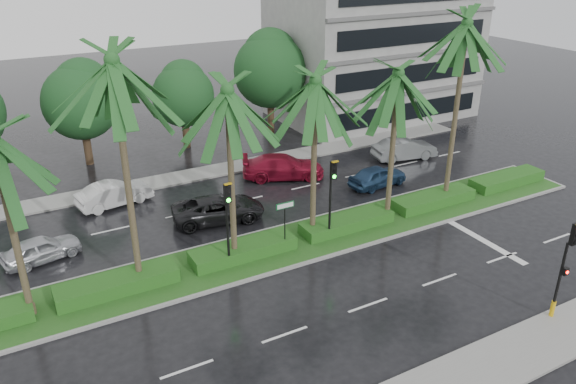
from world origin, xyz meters
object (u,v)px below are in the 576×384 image
car_white (114,194)px  car_red (283,167)px  signal_near (565,266)px  street_sign (285,214)px  car_darkgrey (218,209)px  car_blue (378,176)px  signal_median_left (228,213)px  car_silver (41,249)px  car_grey (404,149)px

car_white → car_red: (10.47, -1.12, 0.06)m
signal_near → street_sign: (-7.00, 9.87, -0.38)m
car_darkgrey → car_blue: (10.47, -0.40, -0.03)m
car_white → car_darkgrey: car_white is taller
car_red → car_blue: car_red is taller
signal_median_left → car_red: signal_median_left is taller
car_silver → car_blue: 19.48m
car_silver → street_sign: bearing=-127.9°
signal_median_left → car_blue: 13.04m
signal_near → car_darkgrey: size_ratio=0.87×
car_white → car_blue: bearing=-118.8°
car_grey → car_white: bearing=93.7°
car_white → car_grey: car_grey is taller
street_sign → car_grey: (13.47, 7.34, -1.38)m
street_sign → car_darkgrey: (-1.50, 4.84, -1.43)m
signal_near → street_sign: bearing=125.3°
signal_median_left → car_red: size_ratio=0.84×
street_sign → car_red: bearing=62.1°
car_darkgrey → car_white: bearing=54.2°
car_darkgrey → car_grey: car_grey is taller
signal_median_left → car_white: size_ratio=1.02×
signal_median_left → car_blue: bearing=21.1°
car_silver → car_red: size_ratio=0.69×
car_silver → car_grey: 24.08m
signal_near → car_grey: size_ratio=0.97×
car_white → car_darkgrey: bearing=-146.3°
car_blue → street_sign: bearing=111.0°
signal_near → car_darkgrey: 17.09m
car_red → signal_near: bearing=-148.8°
street_sign → car_silver: bearing=154.4°
car_darkgrey → signal_near: bearing=-139.4°
car_white → car_red: car_red is taller
car_silver → car_grey: bearing=-96.8°
car_darkgrey → car_red: size_ratio=0.96×
car_silver → car_darkgrey: size_ratio=0.72×
car_white → car_grey: (19.47, -2.23, 0.04)m
signal_median_left → street_sign: signal_median_left is taller
car_grey → car_darkgrey: bearing=109.7°
car_silver → car_darkgrey: bearing=-103.5°
street_sign → car_darkgrey: street_sign is taller
car_darkgrey → car_silver: bearing=99.4°
street_sign → car_blue: 10.12m
car_white → car_darkgrey: 6.52m
street_sign → car_blue: size_ratio=0.67×
signal_median_left → car_silver: bearing=145.2°
signal_near → car_white: signal_near is taller
signal_near → car_red: size_ratio=0.84×
car_darkgrey → car_grey: bearing=-69.9°
car_silver → car_blue: (19.47, -0.59, 0.04)m
car_white → car_darkgrey: (4.50, -4.72, -0.01)m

